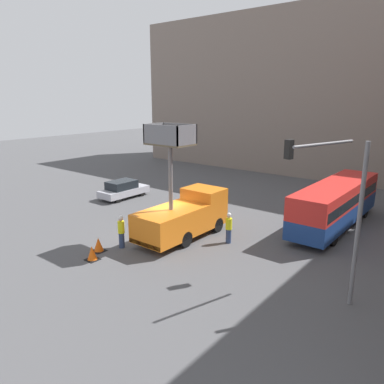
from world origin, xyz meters
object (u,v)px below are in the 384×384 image
(utility_truck, at_px, (184,213))
(traffic_cone_near_truck, at_px, (98,245))
(traffic_light_pole, at_px, (333,191))
(traffic_cone_mid_road, at_px, (92,253))
(road_worker_directing, at_px, (229,228))
(parked_car_curbside, at_px, (123,189))
(city_bus, at_px, (336,201))
(road_worker_near_truck, at_px, (121,231))

(utility_truck, distance_m, traffic_cone_near_truck, 5.36)
(utility_truck, xyz_separation_m, traffic_light_pole, (9.13, -1.17, 3.09))
(utility_truck, bearing_deg, traffic_cone_mid_road, -106.47)
(traffic_light_pole, height_order, traffic_cone_near_truck, traffic_light_pole)
(road_worker_directing, height_order, parked_car_curbside, road_worker_directing)
(city_bus, bearing_deg, traffic_cone_near_truck, 142.90)
(city_bus, xyz_separation_m, road_worker_near_truck, (-8.34, -11.27, -0.76))
(road_worker_near_truck, relative_size, road_worker_directing, 1.03)
(traffic_light_pole, xyz_separation_m, road_worker_directing, (-6.45, 2.09, -3.67))
(traffic_cone_near_truck, xyz_separation_m, traffic_cone_mid_road, (0.68, -0.94, -0.01))
(road_worker_directing, bearing_deg, traffic_cone_mid_road, 64.23)
(city_bus, distance_m, road_worker_near_truck, 14.04)
(traffic_light_pole, relative_size, parked_car_curbside, 1.57)
(city_bus, height_order, road_worker_near_truck, city_bus)
(road_worker_directing, bearing_deg, city_bus, -112.02)
(traffic_cone_mid_road, bearing_deg, traffic_light_pole, 22.42)
(traffic_light_pole, bearing_deg, traffic_cone_mid_road, -157.58)
(traffic_light_pole, relative_size, road_worker_directing, 3.64)
(road_worker_near_truck, bearing_deg, road_worker_directing, 5.61)
(traffic_light_pole, distance_m, traffic_cone_mid_road, 12.42)
(city_bus, bearing_deg, utility_truck, 138.21)
(traffic_cone_near_truck, distance_m, traffic_cone_mid_road, 1.16)
(utility_truck, xyz_separation_m, city_bus, (6.61, 7.76, 0.22))
(traffic_cone_near_truck, bearing_deg, city_bus, 54.26)
(utility_truck, relative_size, traffic_cone_mid_road, 9.05)
(road_worker_directing, bearing_deg, parked_car_curbside, -5.17)
(traffic_cone_mid_road, distance_m, parked_car_curbside, 12.60)
(utility_truck, bearing_deg, parked_car_curbside, 158.97)
(road_worker_directing, distance_m, traffic_cone_mid_road, 7.87)
(road_worker_near_truck, height_order, traffic_cone_near_truck, road_worker_near_truck)
(traffic_light_pole, bearing_deg, traffic_cone_near_truck, -163.00)
(utility_truck, xyz_separation_m, traffic_cone_near_truck, (-2.34, -4.68, -1.14))
(road_worker_directing, relative_size, traffic_cone_mid_road, 2.43)
(road_worker_directing, distance_m, traffic_cone_near_truck, 7.54)
(utility_truck, relative_size, parked_car_curbside, 1.60)
(utility_truck, bearing_deg, road_worker_near_truck, -116.21)
(utility_truck, distance_m, city_bus, 10.19)
(road_worker_near_truck, bearing_deg, city_bus, 14.02)
(traffic_light_pole, xyz_separation_m, road_worker_near_truck, (-10.86, -2.34, -3.63))
(traffic_light_pole, distance_m, road_worker_directing, 7.71)
(utility_truck, bearing_deg, traffic_light_pole, -7.32)
(city_bus, bearing_deg, road_worker_directing, 148.79)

